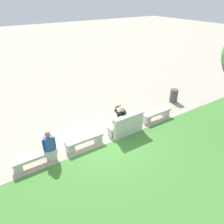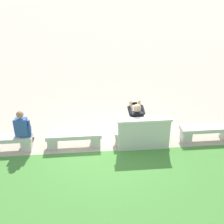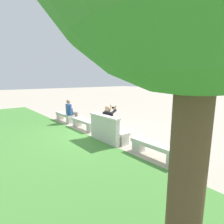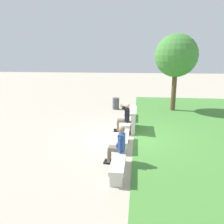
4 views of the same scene
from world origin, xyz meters
The scene contains 9 objects.
ground_plane centered at (0.00, 0.00, 0.00)m, with size 80.00×80.00×0.00m, color #B2A593.
bench_main centered at (-2.99, 0.00, 0.29)m, with size 1.61×0.40×0.45m.
bench_near centered at (-1.00, 0.00, 0.29)m, with size 1.61×0.40×0.45m.
bench_mid centered at (1.00, 0.00, 0.29)m, with size 1.61×0.40×0.45m.
bench_far centered at (2.99, 0.00, 0.29)m, with size 1.61×0.40×0.45m.
backrest_wall_with_plaque centered at (-1.00, 0.34, 0.52)m, with size 1.53×0.24×1.01m.
person_photographer centered at (-0.82, -0.08, 0.74)m, with size 0.50×0.75×1.32m.
person_distant centered at (2.41, -0.07, 0.67)m, with size 0.48×0.69×1.26m.
backpack centered at (2.35, 0.01, 0.63)m, with size 0.28×0.24×0.43m.
Camera 3 is at (-5.88, 4.09, 2.27)m, focal length 28.00 mm.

